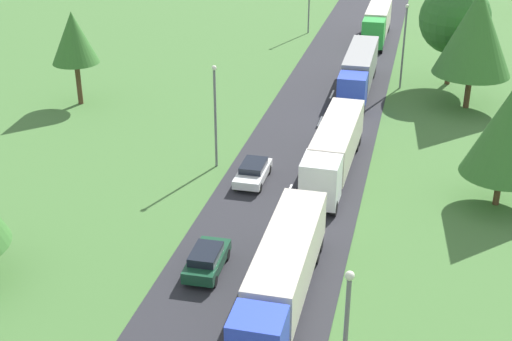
{
  "coord_description": "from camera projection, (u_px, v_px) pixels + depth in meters",
  "views": [
    {
      "loc": [
        8.13,
        -15.89,
        22.34
      ],
      "look_at": [
        -1.98,
        25.26,
        2.07
      ],
      "focal_mm": 49.65,
      "sensor_mm": 36.0,
      "label": 1
    }
  ],
  "objects": [
    {
      "name": "tree_birch",
      "position": [
        507.0,
        131.0,
        44.85
      ],
      "size": [
        5.4,
        5.4,
        8.21
      ],
      "color": "#513823",
      "rests_on": "ground"
    },
    {
      "name": "lamppost_second",
      "position": [
        215.0,
        111.0,
        50.59
      ],
      "size": [
        0.36,
        0.36,
        7.74
      ],
      "color": "slate",
      "rests_on": "ground"
    },
    {
      "name": "lane_marking_centre",
      "position": [
        276.0,
        219.0,
        45.16
      ],
      "size": [
        0.16,
        123.5,
        0.01
      ],
      "color": "white",
      "rests_on": "road"
    },
    {
      "name": "truck_second",
      "position": [
        334.0,
        148.0,
        50.27
      ],
      "size": [
        2.75,
        13.41,
        3.5
      ],
      "color": "white",
      "rests_on": "road"
    },
    {
      "name": "lamppost_third",
      "position": [
        404.0,
        42.0,
        66.53
      ],
      "size": [
        0.36,
        0.36,
        8.11
      ],
      "color": "slate",
      "rests_on": "ground"
    },
    {
      "name": "car_second",
      "position": [
        207.0,
        259.0,
        39.46
      ],
      "size": [
        1.9,
        4.12,
        1.47
      ],
      "color": "#19472D",
      "rests_on": "road"
    },
    {
      "name": "car_third",
      "position": [
        253.0,
        172.0,
        49.78
      ],
      "size": [
        1.93,
        4.38,
        1.36
      ],
      "color": "white",
      "rests_on": "road"
    },
    {
      "name": "road",
      "position": [
        282.0,
        206.0,
        46.76
      ],
      "size": [
        10.0,
        140.0,
        0.06
      ],
      "primitive_type": "cube",
      "color": "#2B2B30",
      "rests_on": "ground"
    },
    {
      "name": "tree_lime",
      "position": [
        455.0,
        19.0,
        66.88
      ],
      "size": [
        6.7,
        6.7,
        9.8
      ],
      "color": "#513823",
      "rests_on": "ground"
    },
    {
      "name": "tree_maple",
      "position": [
        476.0,
        32.0,
        60.75
      ],
      "size": [
        6.77,
        6.77,
        10.61
      ],
      "color": "#513823",
      "rests_on": "ground"
    },
    {
      "name": "truck_lead",
      "position": [
        283.0,
        272.0,
        36.12
      ],
      "size": [
        2.55,
        13.25,
        3.46
      ],
      "color": "blue",
      "rests_on": "road"
    },
    {
      "name": "tree_oak",
      "position": [
        74.0,
        38.0,
        61.95
      ],
      "size": [
        4.16,
        4.16,
        8.43
      ],
      "color": "#513823",
      "rests_on": "ground"
    },
    {
      "name": "truck_third",
      "position": [
        359.0,
        70.0,
        66.57
      ],
      "size": [
        2.59,
        13.69,
        3.69
      ],
      "color": "blue",
      "rests_on": "road"
    },
    {
      "name": "truck_fourth",
      "position": [
        377.0,
        22.0,
        83.24
      ],
      "size": [
        2.51,
        11.93,
        3.71
      ],
      "color": "green",
      "rests_on": "road"
    }
  ]
}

